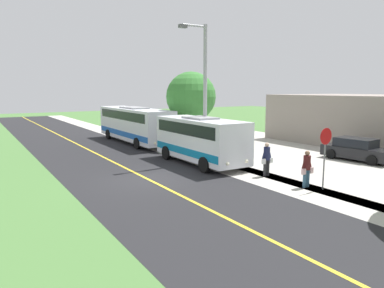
{
  "coord_description": "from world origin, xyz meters",
  "views": [
    {
      "loc": [
        7.59,
        16.49,
        4.61
      ],
      "look_at": [
        -3.5,
        -1.27,
        1.4
      ],
      "focal_mm": 33.42,
      "sensor_mm": 36.0,
      "label": 1
    }
  ],
  "objects_px": {
    "pedestrian_with_bags": "(307,168)",
    "parked_car_near": "(357,150)",
    "shuttle_bus_front": "(200,138)",
    "tree_curbside": "(191,97)",
    "pedestrian_waiting": "(267,158)",
    "transit_bus_rear": "(134,123)",
    "stop_sign": "(325,148)",
    "street_light_pole": "(204,88)"
  },
  "relations": [
    {
      "from": "shuttle_bus_front",
      "to": "tree_curbside",
      "type": "height_order",
      "value": "tree_curbside"
    },
    {
      "from": "pedestrian_with_bags",
      "to": "transit_bus_rear",
      "type": "bearing_deg",
      "value": -86.1
    },
    {
      "from": "tree_curbside",
      "to": "transit_bus_rear",
      "type": "bearing_deg",
      "value": -58.49
    },
    {
      "from": "tree_curbside",
      "to": "pedestrian_waiting",
      "type": "bearing_deg",
      "value": 80.71
    },
    {
      "from": "transit_bus_rear",
      "to": "stop_sign",
      "type": "bearing_deg",
      "value": 94.9
    },
    {
      "from": "shuttle_bus_front",
      "to": "street_light_pole",
      "type": "bearing_deg",
      "value": -150.07
    },
    {
      "from": "pedestrian_waiting",
      "to": "parked_car_near",
      "type": "height_order",
      "value": "pedestrian_waiting"
    },
    {
      "from": "shuttle_bus_front",
      "to": "pedestrian_waiting",
      "type": "distance_m",
      "value": 4.84
    },
    {
      "from": "transit_bus_rear",
      "to": "pedestrian_with_bags",
      "type": "distance_m",
      "value": 17.81
    },
    {
      "from": "street_light_pole",
      "to": "pedestrian_waiting",
      "type": "bearing_deg",
      "value": 99.51
    },
    {
      "from": "tree_curbside",
      "to": "pedestrian_with_bags",
      "type": "bearing_deg",
      "value": 82.71
    },
    {
      "from": "pedestrian_with_bags",
      "to": "stop_sign",
      "type": "bearing_deg",
      "value": 118.73
    },
    {
      "from": "shuttle_bus_front",
      "to": "transit_bus_rear",
      "type": "distance_m",
      "value": 10.46
    },
    {
      "from": "pedestrian_with_bags",
      "to": "parked_car_near",
      "type": "xyz_separation_m",
      "value": [
        -8.09,
        -2.71,
        -0.27
      ]
    },
    {
      "from": "parked_car_near",
      "to": "transit_bus_rear",
      "type": "bearing_deg",
      "value": -58.29
    },
    {
      "from": "pedestrian_waiting",
      "to": "tree_curbside",
      "type": "xyz_separation_m",
      "value": [
        -1.7,
        -10.4,
        3.03
      ]
    },
    {
      "from": "shuttle_bus_front",
      "to": "stop_sign",
      "type": "distance_m",
      "value": 8.14
    },
    {
      "from": "tree_curbside",
      "to": "parked_car_near",
      "type": "bearing_deg",
      "value": 121.8
    },
    {
      "from": "shuttle_bus_front",
      "to": "pedestrian_waiting",
      "type": "bearing_deg",
      "value": 104.54
    },
    {
      "from": "parked_car_near",
      "to": "street_light_pole",
      "type": "bearing_deg",
      "value": -28.28
    },
    {
      "from": "street_light_pole",
      "to": "tree_curbside",
      "type": "relative_size",
      "value": 1.42
    },
    {
      "from": "shuttle_bus_front",
      "to": "parked_car_near",
      "type": "relative_size",
      "value": 1.62
    },
    {
      "from": "pedestrian_waiting",
      "to": "pedestrian_with_bags",
      "type": "bearing_deg",
      "value": 90.66
    },
    {
      "from": "pedestrian_with_bags",
      "to": "shuttle_bus_front",
      "type": "bearing_deg",
      "value": -80.39
    },
    {
      "from": "pedestrian_with_bags",
      "to": "pedestrian_waiting",
      "type": "relative_size",
      "value": 0.97
    },
    {
      "from": "pedestrian_waiting",
      "to": "tree_curbside",
      "type": "bearing_deg",
      "value": -99.29
    },
    {
      "from": "tree_curbside",
      "to": "street_light_pole",
      "type": "bearing_deg",
      "value": 65.57
    },
    {
      "from": "parked_car_near",
      "to": "tree_curbside",
      "type": "distance_m",
      "value": 12.62
    },
    {
      "from": "transit_bus_rear",
      "to": "pedestrian_waiting",
      "type": "xyz_separation_m",
      "value": [
        -1.18,
        15.11,
        -0.72
      ]
    },
    {
      "from": "pedestrian_with_bags",
      "to": "parked_car_near",
      "type": "height_order",
      "value": "pedestrian_with_bags"
    },
    {
      "from": "pedestrian_waiting",
      "to": "tree_curbside",
      "type": "height_order",
      "value": "tree_curbside"
    },
    {
      "from": "pedestrian_waiting",
      "to": "parked_car_near",
      "type": "relative_size",
      "value": 0.4
    },
    {
      "from": "pedestrian_waiting",
      "to": "street_light_pole",
      "type": "height_order",
      "value": "street_light_pole"
    },
    {
      "from": "shuttle_bus_front",
      "to": "pedestrian_with_bags",
      "type": "xyz_separation_m",
      "value": [
        -1.23,
        7.29,
        -0.66
      ]
    },
    {
      "from": "stop_sign",
      "to": "tree_curbside",
      "type": "bearing_deg",
      "value": -95.41
    },
    {
      "from": "transit_bus_rear",
      "to": "pedestrian_waiting",
      "type": "height_order",
      "value": "transit_bus_rear"
    },
    {
      "from": "pedestrian_with_bags",
      "to": "street_light_pole",
      "type": "xyz_separation_m",
      "value": [
        0.85,
        -7.52,
        3.71
      ]
    },
    {
      "from": "stop_sign",
      "to": "street_light_pole",
      "type": "bearing_deg",
      "value": -81.55
    },
    {
      "from": "shuttle_bus_front",
      "to": "stop_sign",
      "type": "relative_size",
      "value": 2.56
    },
    {
      "from": "pedestrian_with_bags",
      "to": "parked_car_near",
      "type": "bearing_deg",
      "value": -161.47
    },
    {
      "from": "shuttle_bus_front",
      "to": "street_light_pole",
      "type": "height_order",
      "value": "street_light_pole"
    },
    {
      "from": "pedestrian_with_bags",
      "to": "parked_car_near",
      "type": "distance_m",
      "value": 8.53
    }
  ]
}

